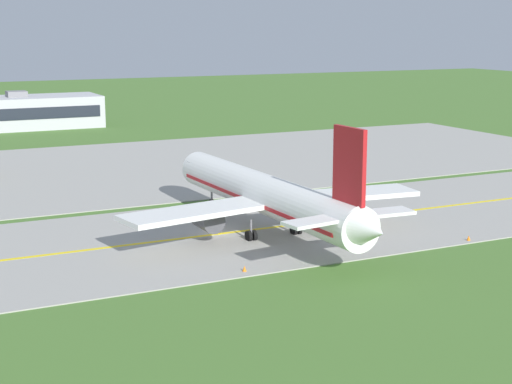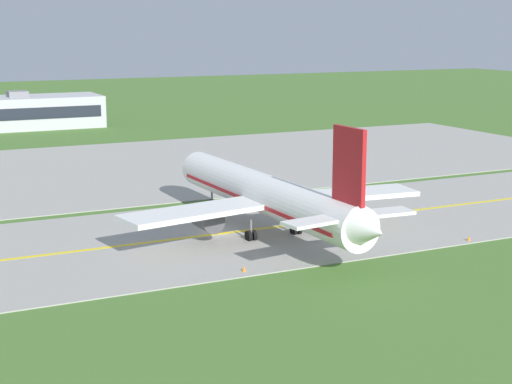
{
  "view_description": "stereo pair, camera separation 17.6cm",
  "coord_description": "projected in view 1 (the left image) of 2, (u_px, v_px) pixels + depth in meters",
  "views": [
    {
      "loc": [
        -30.73,
        -72.34,
        20.9
      ],
      "look_at": [
        4.7,
        0.47,
        4.0
      ],
      "focal_mm": 55.57,
      "sensor_mm": 36.0,
      "label": 1
    },
    {
      "loc": [
        -30.57,
        -72.41,
        20.9
      ],
      "look_at": [
        4.7,
        0.47,
        4.0
      ],
      "focal_mm": 55.57,
      "sensor_mm": 36.0,
      "label": 2
    }
  ],
  "objects": [
    {
      "name": "ground_plane",
      "position": [
        217.0,
        235.0,
        81.1
      ],
      "size": [
        500.0,
        500.0,
        0.0
      ],
      "primitive_type": "plane",
      "color": "#47702D"
    },
    {
      "name": "taxiway_strip",
      "position": [
        217.0,
        235.0,
        81.09
      ],
      "size": [
        240.0,
        28.0,
        0.1
      ],
      "primitive_type": "cube",
      "color": "#9E9B93",
      "rests_on": "ground"
    },
    {
      "name": "apron_pad",
      "position": [
        169.0,
        165.0,
        122.35
      ],
      "size": [
        140.0,
        52.0,
        0.1
      ],
      "primitive_type": "cube",
      "color": "#9E9B93",
      "rests_on": "ground"
    },
    {
      "name": "taxiway_centreline",
      "position": [
        217.0,
        234.0,
        81.08
      ],
      "size": [
        220.0,
        0.6,
        0.01
      ],
      "primitive_type": "cube",
      "color": "yellow",
      "rests_on": "taxiway_strip"
    },
    {
      "name": "airplane_lead",
      "position": [
        267.0,
        195.0,
        80.5
      ],
      "size": [
        32.5,
        39.6,
        12.7
      ],
      "color": "white",
      "rests_on": "ground"
    },
    {
      "name": "traffic_cone_mid_edge",
      "position": [
        469.0,
        238.0,
        78.65
      ],
      "size": [
        0.44,
        0.44,
        0.6
      ],
      "primitive_type": "cone",
      "color": "orange",
      "rests_on": "ground"
    },
    {
      "name": "traffic_cone_far_edge",
      "position": [
        244.0,
        269.0,
        68.71
      ],
      "size": [
        0.44,
        0.44,
        0.6
      ],
      "primitive_type": "cone",
      "color": "orange",
      "rests_on": "ground"
    }
  ]
}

